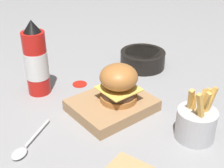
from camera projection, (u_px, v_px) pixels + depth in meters
ground_plane at (122, 102)px, 0.88m from camera, size 6.00×6.00×0.00m
serving_board at (112, 105)px, 0.84m from camera, size 0.21×0.17×0.03m
burger at (119, 83)px, 0.81m from camera, size 0.10×0.10×0.10m
ketchup_bottle at (36, 61)px, 0.88m from camera, size 0.07×0.07×0.22m
fries_basket at (196, 123)px, 0.72m from camera, size 0.09×0.09×0.14m
side_bowl at (143, 59)px, 1.06m from camera, size 0.15×0.15×0.06m
spoon at (24, 148)px, 0.70m from camera, size 0.14×0.10×0.01m
ketchup_puddle at (80, 84)px, 0.97m from camera, size 0.04×0.04×0.00m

